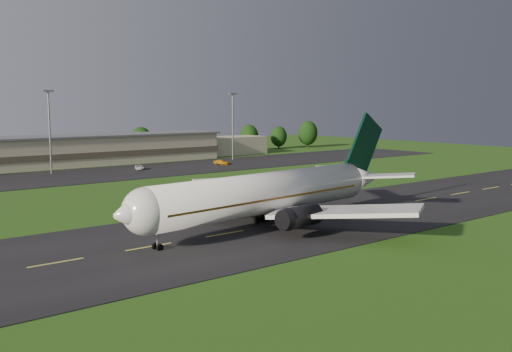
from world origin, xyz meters
TOP-DOWN VIEW (x-y plane):
  - ground at (0.00, 0.00)m, footprint 360.00×360.00m
  - taxiway at (0.00, 0.00)m, footprint 220.00×30.00m
  - apron at (0.00, 72.00)m, footprint 260.00×30.00m
  - airliner at (7.43, 0.09)m, footprint 51.24×41.96m
  - terminal at (6.40, 96.18)m, footprint 145.00×16.00m
  - light_mast_centre at (5.00, 80.00)m, footprint 2.40×1.20m
  - light_mast_east at (60.00, 80.00)m, footprint 2.40×1.20m
  - tree_line at (33.00, 105.62)m, footprint 197.43×9.41m
  - service_vehicle_c at (25.76, 74.22)m, footprint 3.41×4.80m
  - service_vehicle_d at (49.64, 71.20)m, footprint 4.14×4.77m

SIDE VIEW (x-z plane):
  - ground at x=0.00m, z-range 0.00..0.00m
  - taxiway at x=0.00m, z-range 0.00..0.10m
  - apron at x=0.00m, z-range 0.00..0.10m
  - service_vehicle_c at x=25.76m, z-range 0.10..1.31m
  - service_vehicle_d at x=49.64m, z-range 0.10..1.42m
  - terminal at x=6.40m, z-range -0.21..8.19m
  - airliner at x=7.43m, z-range -3.13..12.45m
  - tree_line at x=33.00m, z-range -0.12..10.37m
  - light_mast_centre at x=5.00m, z-range 2.56..22.91m
  - light_mast_east at x=60.00m, z-range 2.56..22.91m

